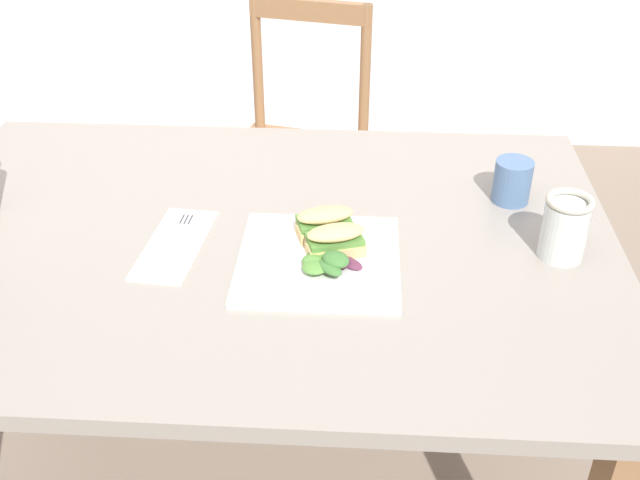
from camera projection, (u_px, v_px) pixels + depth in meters
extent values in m
cube|color=gray|center=(256.00, 243.00, 1.39)|extent=(1.31, 0.92, 0.03)
cube|color=#8E6642|center=(56.00, 271.00, 1.94)|extent=(0.07, 0.07, 0.71)
cube|color=#8E6642|center=(517.00, 288.00, 1.88)|extent=(0.07, 0.07, 0.71)
cylinder|color=#8E6642|center=(225.00, 245.00, 2.30)|extent=(0.03, 0.03, 0.43)
cylinder|color=#8E6642|center=(334.00, 262.00, 2.22)|extent=(0.03, 0.03, 0.43)
cylinder|color=#8E6642|center=(262.00, 191.00, 2.57)|extent=(0.03, 0.03, 0.43)
cylinder|color=#8E6642|center=(360.00, 205.00, 2.49)|extent=(0.03, 0.03, 0.43)
cube|color=#8E6642|center=(294.00, 161.00, 2.27)|extent=(0.48, 0.48, 0.02)
cylinder|color=#8E6642|center=(257.00, 64.00, 2.33)|extent=(0.03, 0.03, 0.42)
cylinder|color=#8E6642|center=(365.00, 75.00, 2.26)|extent=(0.03, 0.03, 0.42)
cube|color=#8E6642|center=(310.00, 10.00, 2.19)|extent=(0.36, 0.11, 0.06)
cube|color=white|center=(319.00, 260.00, 1.31)|extent=(0.28, 0.28, 0.01)
cube|color=#DBB270|center=(336.00, 249.00, 1.31)|extent=(0.11, 0.08, 0.02)
cube|color=#518438|center=(335.00, 239.00, 1.30)|extent=(0.11, 0.08, 0.01)
ellipsoid|color=#DBB270|center=(336.00, 232.00, 1.29)|extent=(0.11, 0.08, 0.02)
cube|color=#DBB270|center=(325.00, 230.00, 1.36)|extent=(0.11, 0.08, 0.02)
cube|color=#518438|center=(324.00, 221.00, 1.35)|extent=(0.11, 0.08, 0.01)
ellipsoid|color=#DBB270|center=(325.00, 215.00, 1.34)|extent=(0.11, 0.08, 0.02)
ellipsoid|color=#602D47|center=(349.00, 262.00, 1.28)|extent=(0.06, 0.06, 0.01)
ellipsoid|color=#518438|center=(323.00, 260.00, 1.27)|extent=(0.06, 0.06, 0.01)
ellipsoid|color=#84A84C|center=(324.00, 252.00, 1.30)|extent=(0.05, 0.07, 0.02)
ellipsoid|color=#518438|center=(313.00, 261.00, 1.27)|extent=(0.04, 0.04, 0.02)
ellipsoid|color=#3D7033|center=(336.00, 258.00, 1.26)|extent=(0.06, 0.06, 0.02)
ellipsoid|color=#3D7033|center=(330.00, 268.00, 1.25)|extent=(0.05, 0.06, 0.01)
ellipsoid|color=#3D7033|center=(318.00, 253.00, 1.29)|extent=(0.05, 0.05, 0.02)
ellipsoid|color=#518438|center=(315.00, 267.00, 1.25)|extent=(0.05, 0.05, 0.01)
ellipsoid|color=#4C2338|center=(338.00, 262.00, 1.27)|extent=(0.04, 0.04, 0.01)
cube|color=silver|center=(175.00, 244.00, 1.35)|extent=(0.12, 0.24, 0.00)
cube|color=silver|center=(171.00, 250.00, 1.33)|extent=(0.02, 0.14, 0.00)
cube|color=silver|center=(185.00, 222.00, 1.41)|extent=(0.03, 0.05, 0.00)
cube|color=#38383D|center=(190.00, 220.00, 1.41)|extent=(0.00, 0.03, 0.00)
cube|color=#38383D|center=(186.00, 219.00, 1.41)|extent=(0.00, 0.03, 0.00)
cube|color=#38383D|center=(182.00, 219.00, 1.41)|extent=(0.00, 0.03, 0.00)
cylinder|color=#C67528|center=(563.00, 235.00, 1.30)|extent=(0.07, 0.07, 0.08)
cylinder|color=silver|center=(564.00, 230.00, 1.30)|extent=(0.08, 0.08, 0.10)
torus|color=#B7B29E|center=(571.00, 201.00, 1.27)|extent=(0.08, 0.08, 0.01)
cylinder|color=#4C6B93|center=(512.00, 181.00, 1.46)|extent=(0.07, 0.07, 0.08)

